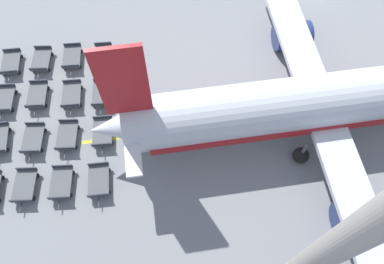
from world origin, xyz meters
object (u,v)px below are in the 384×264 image
(airplane, at_px, (333,101))
(baggage_dolly_row_near_col_a, at_px, (11,63))
(baggage_dolly_row_mid_b_col_a, at_px, (72,57))
(baggage_dolly_row_mid_b_col_d, at_px, (61,183))
(baggage_dolly_row_mid_a_col_b, at_px, (37,95))
(baggage_dolly_row_mid_b_col_c, at_px, (67,136))
(baggage_dolly_row_mid_a_col_c, at_px, (33,139))
(baggage_dolly_row_mid_a_col_d, at_px, (25,186))
(baggage_dolly_row_far_col_d, at_px, (99,181))
(baggage_dolly_row_near_col_b, at_px, (5,99))
(baggage_dolly_row_far_col_a, at_px, (103,56))
(baggage_dolly_row_mid_b_col_b, at_px, (72,95))
(baggage_dolly_row_mid_a_col_a, at_px, (42,60))
(baggage_dolly_row_far_col_c, at_px, (103,132))
(baggage_dolly_row_far_col_b, at_px, (102,94))

(airplane, xyz_separation_m, baggage_dolly_row_near_col_a, (-10.93, -24.79, -2.68))
(baggage_dolly_row_mid_b_col_a, bearing_deg, baggage_dolly_row_mid_b_col_d, -6.68)
(baggage_dolly_row_mid_a_col_b, relative_size, baggage_dolly_row_mid_b_col_c, 1.00)
(baggage_dolly_row_mid_a_col_c, distance_m, baggage_dolly_row_mid_a_col_d, 3.89)
(baggage_dolly_row_near_col_a, distance_m, baggage_dolly_row_mid_a_col_d, 11.99)
(baggage_dolly_row_mid_a_col_c, bearing_deg, baggage_dolly_row_far_col_d, 46.30)
(baggage_dolly_row_near_col_b, bearing_deg, airplane, 74.29)
(baggage_dolly_row_near_col_b, relative_size, baggage_dolly_row_mid_a_col_d, 1.00)
(baggage_dolly_row_mid_b_col_a, xyz_separation_m, baggage_dolly_row_far_col_a, (0.46, 2.71, 0.00))
(baggage_dolly_row_near_col_b, distance_m, baggage_dolly_row_mid_b_col_d, 9.48)
(baggage_dolly_row_mid_b_col_b, relative_size, baggage_dolly_row_mid_b_col_d, 1.00)
(baggage_dolly_row_mid_a_col_a, bearing_deg, baggage_dolly_row_near_col_b, -40.38)
(baggage_dolly_row_mid_a_col_b, xyz_separation_m, baggage_dolly_row_far_col_a, (-3.07, 5.77, 0.00))
(baggage_dolly_row_mid_b_col_a, bearing_deg, airplane, 61.70)
(baggage_dolly_row_far_col_c, bearing_deg, baggage_dolly_row_near_col_b, -121.67)
(baggage_dolly_row_mid_a_col_b, bearing_deg, baggage_dolly_row_far_col_d, 26.97)
(baggage_dolly_row_far_col_a, bearing_deg, baggage_dolly_row_far_col_d, -6.65)
(baggage_dolly_row_near_col_a, distance_m, baggage_dolly_row_far_col_b, 9.00)
(baggage_dolly_row_far_col_c, bearing_deg, baggage_dolly_row_near_col_a, -139.75)
(baggage_dolly_row_mid_a_col_b, bearing_deg, baggage_dolly_row_far_col_c, 47.45)
(baggage_dolly_row_mid_a_col_a, relative_size, baggage_dolly_row_far_col_a, 1.00)
(baggage_dolly_row_near_col_b, bearing_deg, baggage_dolly_row_mid_b_col_d, 27.38)
(baggage_dolly_row_mid_a_col_a, distance_m, baggage_dolly_row_mid_b_col_b, 4.92)
(airplane, bearing_deg, baggage_dolly_row_near_col_b, -105.71)
(baggage_dolly_row_mid_a_col_a, relative_size, baggage_dolly_row_mid_b_col_c, 1.00)
(baggage_dolly_row_far_col_a, bearing_deg, baggage_dolly_row_far_col_c, -5.37)
(baggage_dolly_row_mid_b_col_a, relative_size, baggage_dolly_row_far_col_d, 1.00)
(baggage_dolly_row_far_col_b, xyz_separation_m, baggage_dolly_row_far_col_c, (3.71, -0.28, 0.00))
(baggage_dolly_row_mid_b_col_c, height_order, baggage_dolly_row_far_col_a, same)
(baggage_dolly_row_mid_a_col_d, bearing_deg, baggage_dolly_row_far_col_d, 82.68)
(baggage_dolly_row_mid_b_col_b, distance_m, baggage_dolly_row_far_col_c, 4.66)
(baggage_dolly_row_mid_a_col_b, height_order, baggage_dolly_row_far_col_c, same)
(baggage_dolly_row_mid_b_col_a, bearing_deg, baggage_dolly_row_mid_a_col_c, -24.00)
(baggage_dolly_row_far_col_b, distance_m, baggage_dolly_row_far_col_d, 7.78)
(baggage_dolly_row_near_col_b, relative_size, baggage_dolly_row_far_col_b, 1.00)
(baggage_dolly_row_near_col_b, height_order, baggage_dolly_row_far_col_b, same)
(baggage_dolly_row_mid_a_col_d, distance_m, baggage_dolly_row_far_col_b, 9.44)
(baggage_dolly_row_mid_a_col_b, height_order, baggage_dolly_row_mid_b_col_c, same)
(baggage_dolly_row_far_col_b, bearing_deg, baggage_dolly_row_mid_b_col_c, -41.29)
(baggage_dolly_row_mid_b_col_c, xyz_separation_m, baggage_dolly_row_far_col_b, (-3.46, 3.04, 0.00))
(baggage_dolly_row_mid_b_col_b, bearing_deg, baggage_dolly_row_far_col_b, 81.02)
(baggage_dolly_row_mid_a_col_c, relative_size, baggage_dolly_row_far_col_a, 1.00)
(baggage_dolly_row_mid_a_col_a, height_order, baggage_dolly_row_mid_b_col_d, same)
(baggage_dolly_row_mid_b_col_b, bearing_deg, baggage_dolly_row_mid_a_col_d, -27.04)
(baggage_dolly_row_near_col_a, distance_m, baggage_dolly_row_mid_a_col_a, 2.64)
(baggage_dolly_row_mid_a_col_c, height_order, baggage_dolly_row_far_col_b, same)
(baggage_dolly_row_mid_b_col_c, xyz_separation_m, baggage_dolly_row_far_col_c, (0.25, 2.76, 0.00))
(baggage_dolly_row_mid_a_col_c, height_order, baggage_dolly_row_mid_b_col_a, same)
(baggage_dolly_row_mid_a_col_b, distance_m, baggage_dolly_row_mid_a_col_c, 4.13)
(baggage_dolly_row_mid_a_col_a, bearing_deg, baggage_dolly_row_mid_a_col_c, -5.36)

